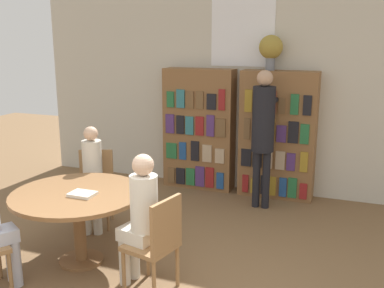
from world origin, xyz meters
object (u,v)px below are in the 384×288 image
chair_left_side (96,184)px  seated_reader_left (92,174)px  seated_reader_right (140,213)px  bookshelf_right (277,135)px  chair_far_side (157,240)px  librarian_standing (263,125)px  bookshelf_left (199,129)px  reading_table (78,203)px  flower_vase (271,48)px

chair_left_side → seated_reader_left: seated_reader_left is taller
chair_left_side → seated_reader_right: (1.17, -1.08, 0.21)m
bookshelf_right → seated_reader_left: bearing=-133.2°
chair_far_side → librarian_standing: bearing=3.0°
bookshelf_left → bookshelf_right: (1.15, 0.00, 0.00)m
chair_left_side → librarian_standing: librarian_standing is taller
chair_left_side → seated_reader_left: size_ratio=0.73×
reading_table → chair_left_side: chair_left_side is taller
bookshelf_right → chair_left_side: (-1.85, -1.72, -0.39)m
reading_table → chair_left_side: bearing=113.2°
reading_table → seated_reader_left: 0.79m
seated_reader_right → librarian_standing: size_ratio=0.69×
chair_left_side → reading_table: bearing=90.0°
chair_far_side → seated_reader_left: seated_reader_left is taller
reading_table → seated_reader_right: bearing=-12.8°
reading_table → seated_reader_right: 0.80m
flower_vase → reading_table: bearing=-116.7°
reading_table → librarian_standing: bearing=57.3°
bookshelf_right → reading_table: bookshelf_right is taller
chair_left_side → flower_vase: bearing=-157.9°
librarian_standing → seated_reader_left: bearing=-140.3°
seated_reader_left → seated_reader_right: (1.09, -0.91, 0.03)m
bookshelf_left → librarian_standing: (1.06, -0.50, 0.23)m
bookshelf_right → reading_table: 3.01m
chair_far_side → librarian_standing: librarian_standing is taller
bookshelf_left → flower_vase: 1.55m
seated_reader_right → reading_table: bearing=90.0°
reading_table → bookshelf_left: bearing=83.4°
flower_vase → chair_left_side: flower_vase is taller
bookshelf_right → librarian_standing: size_ratio=0.98×
bookshelf_left → flower_vase: bearing=0.3°
flower_vase → chair_far_side: bearing=-97.2°
reading_table → librarian_standing: size_ratio=0.71×
flower_vase → librarian_standing: flower_vase is taller
bookshelf_left → librarian_standing: 1.19m
seated_reader_right → flower_vase: bearing=1.9°
librarian_standing → chair_left_side: bearing=-145.2°
seated_reader_right → librarian_standing: bearing=-1.4°
flower_vase → librarian_standing: 1.08m
librarian_standing → flower_vase: bearing=95.0°
bookshelf_left → chair_far_side: 2.93m
chair_far_side → chair_left_side: bearing=63.0°
chair_left_side → seated_reader_left: bearing=90.0°
chair_left_side → chair_far_side: bearing=117.0°
flower_vase → chair_far_side: flower_vase is taller
bookshelf_left → seated_reader_left: bearing=-108.1°
reading_table → chair_far_side: bearing=-12.8°
chair_left_side → librarian_standing: 2.21m
bookshelf_right → seated_reader_left: size_ratio=1.45×
flower_vase → seated_reader_right: size_ratio=0.38×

